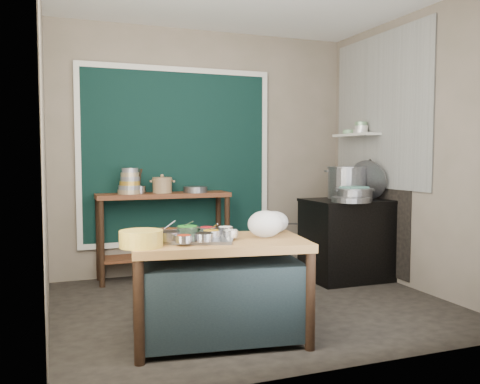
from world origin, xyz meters
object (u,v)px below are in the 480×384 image
object	(u,v)px
prep_table	(219,290)
yellow_basin	(141,239)
ceramic_crock	(162,186)
steamer	(354,194)
utensil_cup	(139,190)
condiment_tray	(198,239)
stock_pot	(347,182)
stove_block	(348,241)
back_counter	(164,236)
saucepan	(267,225)

from	to	relation	value
prep_table	yellow_basin	distance (m)	0.73
ceramic_crock	steamer	distance (m)	2.08
utensil_cup	condiment_tray	bearing A→B (deg)	-87.70
utensil_cup	steamer	xyz separation A→B (m)	(2.13, -0.90, -0.04)
steamer	condiment_tray	bearing A→B (deg)	-150.81
stock_pot	steamer	distance (m)	0.32
stove_block	yellow_basin	size ratio (longest dim) A/B	3.11
stove_block	ceramic_crock	distance (m)	2.13
stove_block	yellow_basin	bearing A→B (deg)	-150.63
prep_table	yellow_basin	world-z (taller)	yellow_basin
yellow_basin	stock_pot	world-z (taller)	stock_pot
condiment_tray	steamer	world-z (taller)	steamer
back_counter	steamer	distance (m)	2.12
ceramic_crock	condiment_tray	bearing A→B (deg)	-94.69
prep_table	stock_pot	size ratio (longest dim) A/B	2.72
stove_block	yellow_basin	world-z (taller)	yellow_basin
back_counter	yellow_basin	bearing A→B (deg)	-105.72
saucepan	steamer	size ratio (longest dim) A/B	0.51
prep_table	utensil_cup	world-z (taller)	utensil_cup
saucepan	stock_pot	world-z (taller)	stock_pot
prep_table	yellow_basin	bearing A→B (deg)	-161.44
prep_table	stove_block	size ratio (longest dim) A/B	1.39
utensil_cup	steamer	size ratio (longest dim) A/B	0.33
stove_block	steamer	size ratio (longest dim) A/B	2.18
stove_block	saucepan	distance (m)	1.86
saucepan	yellow_basin	bearing A→B (deg)	-139.71
ceramic_crock	utensil_cup	bearing A→B (deg)	176.47
stock_pot	condiment_tray	bearing A→B (deg)	-146.27
prep_table	steamer	distance (m)	2.28
yellow_basin	saucepan	world-z (taller)	saucepan
stove_block	ceramic_crock	bearing A→B (deg)	159.15
prep_table	ceramic_crock	distance (m)	2.13
stove_block	utensil_cup	bearing A→B (deg)	161.00
saucepan	ceramic_crock	distance (m)	1.90
back_counter	stock_pot	xyz separation A→B (m)	(1.96, -0.60, 0.58)
prep_table	back_counter	world-z (taller)	back_counter
prep_table	saucepan	size ratio (longest dim) A/B	5.91
prep_table	yellow_basin	size ratio (longest dim) A/B	4.31
ceramic_crock	saucepan	bearing A→B (deg)	-75.85
saucepan	utensil_cup	xyz separation A→B (m)	(-0.71, 1.84, 0.18)
stove_block	saucepan	size ratio (longest dim) A/B	4.26
saucepan	stock_pot	xyz separation A→B (m)	(1.51, 1.23, 0.25)
steamer	stove_block	bearing A→B (deg)	77.21
prep_table	utensil_cup	distance (m)	2.15
stove_block	prep_table	bearing A→B (deg)	-145.89
condiment_tray	saucepan	world-z (taller)	saucepan
yellow_basin	stock_pot	distance (m)	2.99
yellow_basin	steamer	size ratio (longest dim) A/B	0.70
prep_table	utensil_cup	bearing A→B (deg)	104.81
condiment_tray	ceramic_crock	world-z (taller)	ceramic_crock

